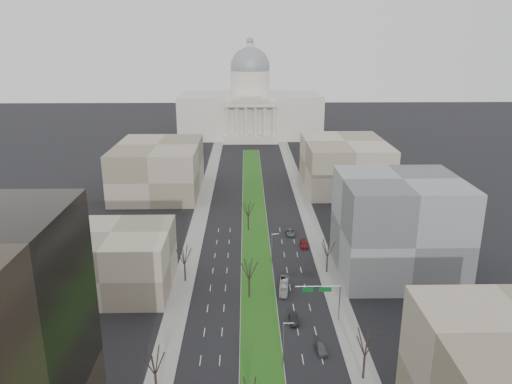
{
  "coord_description": "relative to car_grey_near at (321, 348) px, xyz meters",
  "views": [
    {
      "loc": [
        -2.52,
        -19.19,
        55.9
      ],
      "look_at": [
        0.14,
        112.33,
        14.56
      ],
      "focal_mm": 35.0,
      "sensor_mm": 36.0,
      "label": 1
    }
  ],
  "objects": [
    {
      "name": "building_grey_right",
      "position": [
        22.9,
        32.23,
        11.23
      ],
      "size": [
        28.0,
        26.0,
        24.0
      ],
      "primitive_type": "cube",
      "color": "slate",
      "rests_on": "ground"
    },
    {
      "name": "tree_left_far",
      "position": [
        -28.3,
        28.23,
        6.08
      ],
      "size": [
        5.28,
        5.28,
        9.5
      ],
      "color": "black",
      "rests_on": "ground"
    },
    {
      "name": "tree_median_b",
      "position": [
        -13.1,
        20.23,
        6.23
      ],
      "size": [
        5.4,
        5.4,
        9.72
      ],
      "color": "black",
      "rests_on": "ground"
    },
    {
      "name": "building_far_right",
      "position": [
        23.9,
        105.23,
        8.23
      ],
      "size": [
        30.0,
        40.0,
        18.0
      ],
      "primitive_type": "cube",
      "color": "gray",
      "rests_on": "ground"
    },
    {
      "name": "building_far_left",
      "position": [
        -46.1,
        100.23,
        8.23
      ],
      "size": [
        30.0,
        40.0,
        18.0
      ],
      "primitive_type": "cube",
      "color": "gray",
      "rests_on": "ground"
    },
    {
      "name": "tree_left_mid",
      "position": [
        -28.3,
        -11.77,
        6.23
      ],
      "size": [
        5.4,
        5.4,
        9.72
      ],
      "color": "black",
      "rests_on": "ground"
    },
    {
      "name": "car_grey_near",
      "position": [
        0.0,
        0.0,
        0.0
      ],
      "size": [
        2.29,
        4.67,
        1.53
      ],
      "primitive_type": "imported",
      "rotation": [
        0.0,
        0.0,
        0.11
      ],
      "color": "#505258",
      "rests_on": "ground"
    },
    {
      "name": "tree_right_far",
      "position": [
        6.1,
        32.23,
        5.76
      ],
      "size": [
        5.04,
        5.04,
        9.07
      ],
      "color": "black",
      "rests_on": "ground"
    },
    {
      "name": "car_red",
      "position": [
        2.24,
        47.94,
        -0.05
      ],
      "size": [
        2.16,
        4.97,
        1.42
      ],
      "primitive_type": "imported",
      "rotation": [
        0.0,
        0.0,
        -0.03
      ],
      "color": "maroon",
      "rests_on": "ground"
    },
    {
      "name": "sidewalk_left",
      "position": [
        -28.6,
        35.23,
        -0.69
      ],
      "size": [
        5.0,
        330.0,
        0.15
      ],
      "primitive_type": "cube",
      "color": "gray",
      "rests_on": "ground"
    },
    {
      "name": "car_black",
      "position": [
        -4.15,
        9.91,
        -0.0
      ],
      "size": [
        1.65,
        4.65,
        1.53
      ],
      "primitive_type": "imported",
      "rotation": [
        0.0,
        0.0,
        -0.01
      ],
      "color": "black",
      "rests_on": "ground"
    },
    {
      "name": "sidewalk_right",
      "position": [
        6.4,
        35.23,
        -0.69
      ],
      "size": [
        5.0,
        330.0,
        0.15
      ],
      "primitive_type": "cube",
      "color": "gray",
      "rests_on": "ground"
    },
    {
      "name": "box_van",
      "position": [
        -5.16,
        23.21,
        0.35
      ],
      "size": [
        2.81,
        8.18,
        2.23
      ],
      "primitive_type": "imported",
      "rotation": [
        0.0,
        0.0,
        -0.12
      ],
      "color": "silver",
      "rests_on": "ground"
    },
    {
      "name": "mast_arm_signs",
      "position": [
        2.39,
        10.25,
        5.34
      ],
      "size": [
        9.12,
        0.24,
        8.09
      ],
      "color": "gray",
      "rests_on": "ground"
    },
    {
      "name": "capitol",
      "position": [
        -11.1,
        209.81,
        15.54
      ],
      "size": [
        80.0,
        46.0,
        55.0
      ],
      "color": "beige",
      "rests_on": "ground"
    },
    {
      "name": "tree_right_mid",
      "position": [
        6.1,
        -7.77,
        6.39
      ],
      "size": [
        5.52,
        5.52,
        9.94
      ],
      "color": "black",
      "rests_on": "ground"
    },
    {
      "name": "car_grey_far",
      "position": [
        -0.76,
        56.95,
        -0.03
      ],
      "size": [
        2.66,
        5.41,
        1.48
      ],
      "primitive_type": "imported",
      "rotation": [
        0.0,
        0.0,
        0.04
      ],
      "color": "#575B60",
      "rests_on": "ground"
    },
    {
      "name": "tree_median_c",
      "position": [
        -13.1,
        60.23,
        6.23
      ],
      "size": [
        5.4,
        5.4,
        9.72
      ],
      "color": "black",
      "rests_on": "ground"
    },
    {
      "name": "building_beige_left",
      "position": [
        -44.1,
        25.23,
        6.23
      ],
      "size": [
        26.0,
        22.0,
        14.0
      ],
      "primitive_type": "cube",
      "color": "gray",
      "rests_on": "ground"
    },
    {
      "name": "ground",
      "position": [
        -11.1,
        60.23,
        -0.77
      ],
      "size": [
        600.0,
        600.0,
        0.0
      ],
      "primitive_type": "plane",
      "color": "black",
      "rests_on": "ground"
    },
    {
      "name": "median",
      "position": [
        -11.1,
        59.21,
        -0.67
      ],
      "size": [
        8.0,
        222.03,
        0.2
      ],
      "color": "#999993",
      "rests_on": "ground"
    },
    {
      "name": "streetlamp_median_b",
      "position": [
        -7.34,
        -4.77,
        4.04
      ],
      "size": [
        1.9,
        0.2,
        9.16
      ],
      "color": "gray",
      "rests_on": "ground"
    },
    {
      "name": "streetlamp_median_c",
      "position": [
        -7.34,
        35.23,
        4.04
      ],
      "size": [
        1.9,
        0.2,
        9.16
      ],
      "color": "gray",
      "rests_on": "ground"
    }
  ]
}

